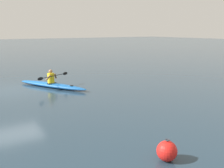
{
  "coord_description": "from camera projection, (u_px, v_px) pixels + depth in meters",
  "views": [
    {
      "loc": [
        3.26,
        14.45,
        3.16
      ],
      "look_at": [
        -2.06,
        6.29,
        1.17
      ],
      "focal_mm": 42.85,
      "sensor_mm": 36.0,
      "label": 1
    }
  ],
  "objects": [
    {
      "name": "ground_plane",
      "position": [
        15.0,
        90.0,
        14.24
      ],
      "size": [
        160.0,
        160.0,
        0.0
      ],
      "primitive_type": "plane",
      "color": "#233847"
    },
    {
      "name": "kayak",
      "position": [
        52.0,
        85.0,
        14.84
      ],
      "size": [
        2.66,
        4.52,
        0.26
      ],
      "color": "#1959A5",
      "rests_on": "ground"
    },
    {
      "name": "kayaker",
      "position": [
        51.0,
        77.0,
        14.76
      ],
      "size": [
        2.14,
        1.09,
        0.75
      ],
      "color": "yellow",
      "rests_on": "kayak"
    },
    {
      "name": "mooring_buoy_orange_mid",
      "position": [
        167.0,
        151.0,
        6.52
      ],
      "size": [
        0.51,
        0.51,
        0.55
      ],
      "color": "red",
      "rests_on": "ground"
    }
  ]
}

